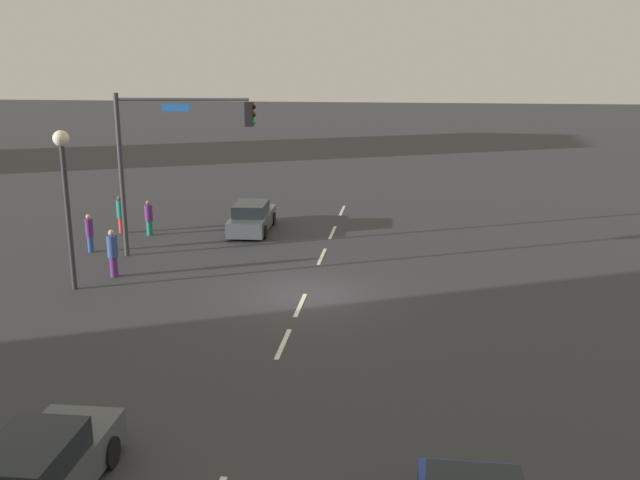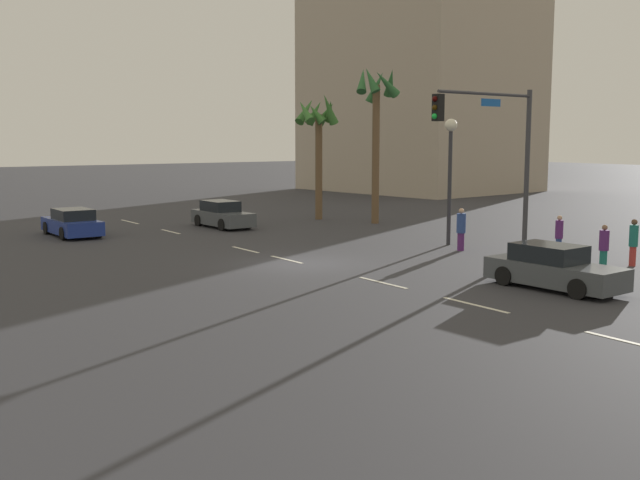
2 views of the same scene
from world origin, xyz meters
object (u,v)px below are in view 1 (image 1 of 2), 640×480
Objects in this scene: pedestrian_2 at (149,217)px; pedestrian_3 at (120,213)px; streetlamp at (65,179)px; car_2 at (37,475)px; pedestrian_0 at (113,252)px; car_1 at (252,218)px; traffic_signal at (164,147)px; pedestrian_1 at (90,232)px.

pedestrian_3 is (0.25, 1.49, 0.09)m from pedestrian_2.
car_2 is at bearing -156.73° from streetlamp.
pedestrian_0 is at bearing -27.50° from streetlamp.
pedestrian_2 is at bearing 105.93° from car_1.
pedestrian_1 is (0.22, 3.60, -3.70)m from traffic_signal.
pedestrian_3 is (3.59, 3.62, -3.62)m from traffic_signal.
streetlamp reaches higher than pedestrian_2.
traffic_signal is at bearing 10.85° from car_2.
car_1 is at bearing 1.91° from car_2.
pedestrian_3 is (20.23, 6.81, 0.29)m from car_2.
traffic_signal is 3.75× the size of pedestrian_3.
pedestrian_1 is at bearing 126.15° from car_1.
traffic_signal is 1.18× the size of streetlamp.
pedestrian_1 is 1.00× the size of pedestrian_2.
pedestrian_1 reaches higher than car_1.
car_1 is 0.68× the size of traffic_signal.
traffic_signal reaches higher than pedestrian_3.
traffic_signal is (-4.65, 2.48, 3.92)m from car_1.
car_1 is at bearing -28.04° from traffic_signal.
pedestrian_2 is 1.51m from pedestrian_3.
car_2 is 2.63× the size of pedestrian_1.
pedestrian_3 is (8.18, 1.63, -3.07)m from streetlamp.
pedestrian_0 reaches higher than car_1.
pedestrian_2 reaches higher than car_1.
traffic_signal is 5.42m from pedestrian_2.
streetlamp reaches higher than pedestrian_1.
car_1 is 6.57m from traffic_signal.
car_1 is at bearing -80.09° from pedestrian_3.
car_2 is at bearing -169.15° from traffic_signal.
pedestrian_3 reaches higher than pedestrian_2.
pedestrian_0 reaches higher than pedestrian_3.
streetlamp is at bearing -168.76° from pedestrian_3.
traffic_signal is at bearing -93.44° from pedestrian_1.
pedestrian_0 is 1.02× the size of pedestrian_3.
car_2 is 20.67m from pedestrian_2.
streetlamp is 5.97m from pedestrian_1.
streetlamp is 3.43× the size of pedestrian_1.
traffic_signal reaches higher than pedestrian_0.
pedestrian_0 is at bearing 154.55° from car_1.
pedestrian_0 is (1.58, -0.82, -3.06)m from streetlamp.
pedestrian_3 is at bearing 45.23° from traffic_signal.
car_1 is 2.54× the size of pedestrian_3.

